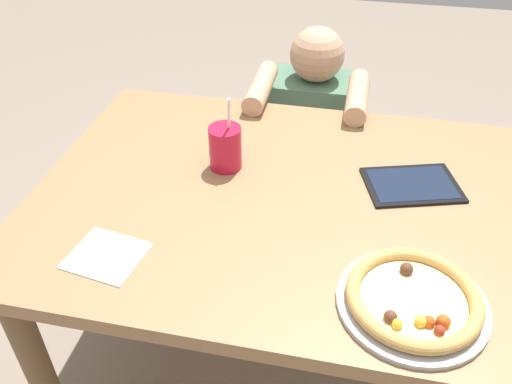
% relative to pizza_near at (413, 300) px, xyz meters
% --- Properties ---
extents(ground_plane, '(8.00, 8.00, 0.00)m').
position_rel_pizza_near_xyz_m(ground_plane, '(-0.31, 0.31, -0.77)').
color(ground_plane, gray).
extents(dining_table, '(1.30, 0.96, 0.75)m').
position_rel_pizza_near_xyz_m(dining_table, '(-0.31, 0.31, -0.12)').
color(dining_table, '#936D47').
rests_on(dining_table, ground).
extents(pizza_near, '(0.31, 0.31, 0.04)m').
position_rel_pizza_near_xyz_m(pizza_near, '(0.00, 0.00, 0.00)').
color(pizza_near, '#B7B7BC').
rests_on(pizza_near, dining_table).
extents(drink_cup_colored, '(0.09, 0.09, 0.21)m').
position_rel_pizza_near_xyz_m(drink_cup_colored, '(-0.49, 0.40, 0.04)').
color(drink_cup_colored, red).
rests_on(drink_cup_colored, dining_table).
extents(paper_napkin, '(0.18, 0.17, 0.00)m').
position_rel_pizza_near_xyz_m(paper_napkin, '(-0.67, 0.01, -0.02)').
color(paper_napkin, white).
rests_on(paper_napkin, dining_table).
extents(tablet, '(0.28, 0.23, 0.01)m').
position_rel_pizza_near_xyz_m(tablet, '(0.01, 0.42, -0.02)').
color(tablet, black).
rests_on(tablet, dining_table).
extents(diner_seated, '(0.39, 0.51, 0.92)m').
position_rel_pizza_near_xyz_m(diner_seated, '(-0.32, 1.05, -0.34)').
color(diner_seated, '#333847').
rests_on(diner_seated, ground).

